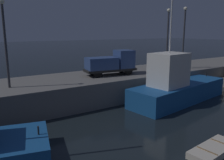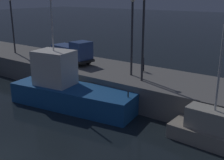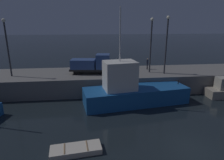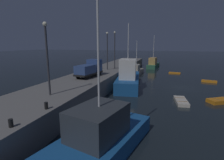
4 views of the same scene
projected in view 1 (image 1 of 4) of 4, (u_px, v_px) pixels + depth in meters
name	position (u px, v px, depth m)	size (l,w,h in m)	color
pier_quay	(156.00, 78.00, 29.38)	(60.53, 7.19, 2.42)	slate
fishing_boat_blue	(176.00, 87.00, 23.26)	(12.29, 5.29, 10.61)	#195193
rowboat_white_mid	(214.00, 150.00, 13.65)	(3.76, 1.79, 0.45)	beige
lamp_post_west	(5.00, 36.00, 18.54)	(0.44, 0.44, 7.11)	#38383D
lamp_post_east	(168.00, 34.00, 28.19)	(0.44, 0.44, 7.26)	#38383D
lamp_post_central	(184.00, 33.00, 28.28)	(0.44, 0.44, 7.47)	#38383D
utility_truck	(112.00, 63.00, 24.83)	(5.73, 2.66, 2.61)	black
dockworker	(158.00, 60.00, 30.47)	(0.35, 0.43, 1.63)	black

